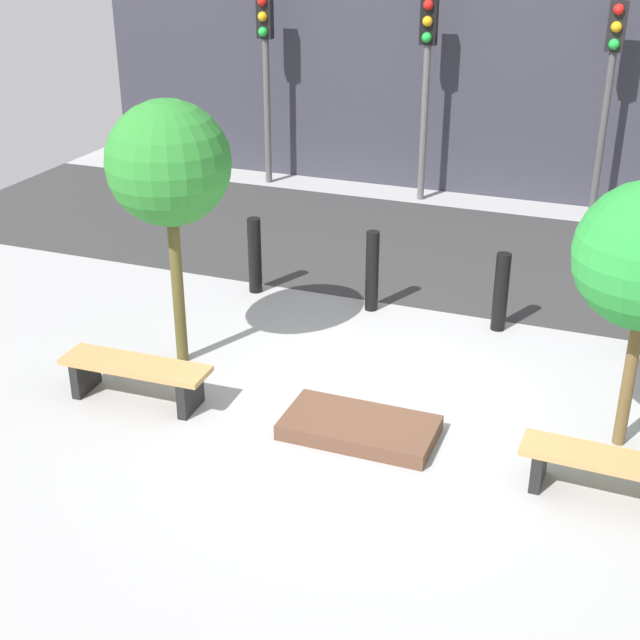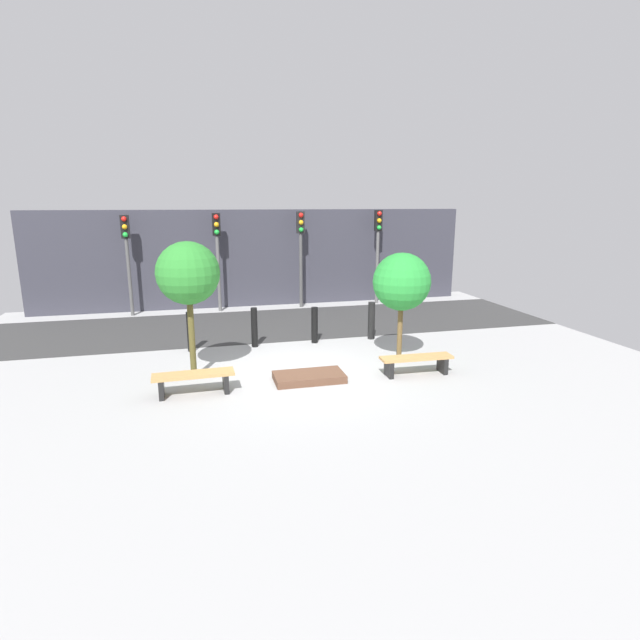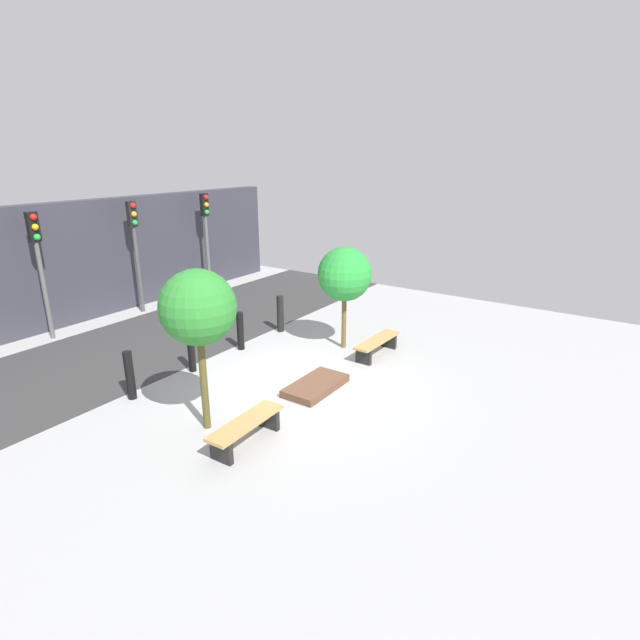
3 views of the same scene
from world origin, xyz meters
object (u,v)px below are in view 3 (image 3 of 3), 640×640
planter_bed (316,386)px  traffic_light_east (206,225)px  traffic_light_mid_west (38,253)px  traffic_light_mid_east (135,237)px  bollard_left (191,350)px  tree_behind_right_bench (345,275)px  bench_left (246,427)px  bollard_right (280,313)px  tree_behind_left_bench (198,308)px  bollard_center (240,331)px  bollard_far_left (130,375)px  bench_right (377,344)px

planter_bed → traffic_light_east: 9.40m
traffic_light_mid_west → traffic_light_mid_east: traffic_light_mid_east is taller
bollard_left → tree_behind_right_bench: bearing=-33.3°
bench_left → traffic_light_mid_west: size_ratio=0.47×
bench_left → traffic_light_east: size_ratio=0.46×
bollard_right → traffic_light_mid_east: size_ratio=0.30×
tree_behind_right_bench → bollard_left: size_ratio=2.48×
planter_bed → tree_behind_left_bench: tree_behind_left_bench is taller
tree_behind_left_bench → bollard_right: bearing=23.6°
bollard_right → traffic_light_east: bearing=67.9°
traffic_light_mid_east → tree_behind_right_bench: bearing=-82.3°
tree_behind_right_bench → bollard_center: size_ratio=2.65×
bollard_far_left → traffic_light_east: traffic_light_east is taller
bench_right → traffic_light_mid_west: size_ratio=0.48×
tree_behind_left_bench → traffic_light_mid_west: traffic_light_mid_west is taller
bench_left → bench_right: bench_left is taller
tree_behind_right_bench → bollard_center: tree_behind_right_bench is taller
bench_left → bench_right: (4.94, 0.00, -0.01)m
bollard_left → bollard_center: size_ratio=1.07×
bench_left → bench_right: 4.94m
bench_right → planter_bed: size_ratio=1.09×
planter_bed → bollard_left: size_ratio=1.42×
bollard_right → traffic_light_mid_east: bearing=101.7°
bollard_left → bench_right: bearing=-43.8°
planter_bed → bollard_far_left: size_ratio=1.45×
bollard_far_left → bench_left: bearing=-89.0°
bench_left → tree_behind_left_bench: tree_behind_left_bench is taller
traffic_light_mid_east → traffic_light_east: (3.01, 0.00, 0.03)m
tree_behind_left_bench → traffic_light_mid_west: 7.16m
tree_behind_right_bench → traffic_light_mid_east: traffic_light_mid_east is taller
bollard_left → traffic_light_east: (5.36, 4.91, 1.93)m
planter_bed → traffic_light_east: (4.52, 7.89, 2.39)m
bollard_right → traffic_light_east: 5.64m
bench_left → traffic_light_east: traffic_light_east is taller
tree_behind_left_bench → bollard_center: size_ratio=3.01×
planter_bed → tree_behind_right_bench: 3.22m
bollard_right → traffic_light_mid_east: traffic_light_mid_east is taller
bench_right → traffic_light_east: traffic_light_east is taller
bollard_center → traffic_light_mid_east: 5.32m
tree_behind_left_bench → bollard_right: tree_behind_left_bench is taller
planter_bed → traffic_light_east: bearing=60.2°
bollard_far_left → traffic_light_mid_west: 5.36m
bollard_far_left → bollard_right: size_ratio=0.98×
traffic_light_east → tree_behind_left_bench: bearing=-134.6°
bollard_far_left → bollard_left: size_ratio=0.98×
bench_right → bollard_center: 3.57m
bench_left → traffic_light_mid_west: traffic_light_mid_west is taller
bench_right → bollard_far_left: 5.92m
bollard_right → planter_bed: bearing=-130.4°
planter_bed → tree_behind_left_bench: size_ratio=0.50×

